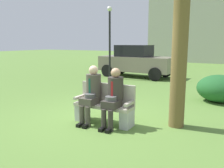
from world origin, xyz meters
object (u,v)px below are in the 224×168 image
at_px(park_bench, 105,106).
at_px(shrub_near_bench, 219,88).
at_px(street_lamp, 110,35).
at_px(seated_man_left, 92,91).
at_px(seated_man_right, 114,95).
at_px(parked_car_near, 136,61).

height_order(park_bench, shrub_near_bench, park_bench).
bearing_deg(street_lamp, shrub_near_bench, -26.04).
relative_size(park_bench, seated_man_left, 1.05).
xyz_separation_m(seated_man_right, shrub_near_bench, (1.85, 3.49, -0.29)).
xyz_separation_m(park_bench, shrub_near_bench, (2.14, 3.36, 0.03)).
distance_m(park_bench, seated_man_left, 0.45).
relative_size(seated_man_right, street_lamp, 0.36).
xyz_separation_m(seated_man_left, seated_man_right, (0.57, -0.00, -0.01)).
distance_m(park_bench, shrub_near_bench, 3.99).
relative_size(seated_man_left, parked_car_near, 0.33).
bearing_deg(park_bench, seated_man_right, -23.13).
relative_size(parked_car_near, street_lamp, 1.12).
bearing_deg(parked_car_near, street_lamp, -127.44).
xyz_separation_m(seated_man_left, street_lamp, (-2.89, 6.08, 1.45)).
bearing_deg(shrub_near_bench, seated_man_right, -117.92).
bearing_deg(seated_man_left, shrub_near_bench, 55.28).
xyz_separation_m(seated_man_left, parked_car_near, (-1.97, 7.29, 0.11)).
bearing_deg(shrub_near_bench, parked_car_near, 139.08).
distance_m(seated_man_right, parked_car_near, 7.72).
height_order(park_bench, parked_car_near, parked_car_near).
distance_m(seated_man_right, shrub_near_bench, 3.96).
bearing_deg(park_bench, street_lamp, 117.97).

